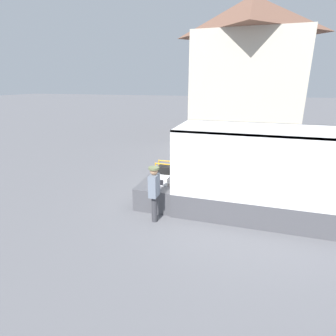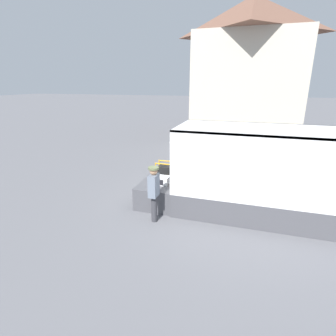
# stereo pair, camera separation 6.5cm
# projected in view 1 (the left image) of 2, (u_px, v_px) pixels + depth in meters

# --- Properties ---
(ground_plane) EXTENTS (160.00, 160.00, 0.00)m
(ground_plane) POSITION_uv_depth(u_px,v_px,m) (179.00, 202.00, 9.61)
(ground_plane) COLOR slate
(box_truck) EXTENTS (7.43, 2.38, 2.85)m
(box_truck) POSITION_uv_depth(u_px,v_px,m) (314.00, 194.00, 8.14)
(box_truck) COLOR navy
(box_truck) RESTS_ON ground
(tailgate_deck) EXTENTS (1.33, 2.26, 0.79)m
(tailgate_deck) POSITION_uv_depth(u_px,v_px,m) (162.00, 190.00, 9.67)
(tailgate_deck) COLOR #4C4C51
(tailgate_deck) RESTS_ON ground
(microwave) EXTENTS (0.47, 0.41, 0.28)m
(microwave) POSITION_uv_depth(u_px,v_px,m) (162.00, 180.00, 9.11)
(microwave) COLOR white
(microwave) RESTS_ON tailgate_deck
(portable_generator) EXTENTS (0.72, 0.43, 0.56)m
(portable_generator) POSITION_uv_depth(u_px,v_px,m) (166.00, 171.00, 9.85)
(portable_generator) COLOR black
(portable_generator) RESTS_ON tailgate_deck
(worker_person) EXTENTS (0.32, 0.44, 1.79)m
(worker_person) POSITION_uv_depth(u_px,v_px,m) (154.00, 189.00, 7.94)
(worker_person) COLOR #38383D
(worker_person) RESTS_ON ground
(house_backdrop) EXTENTS (7.84, 7.65, 10.09)m
(house_backdrop) POSITION_uv_depth(u_px,v_px,m) (247.00, 69.00, 19.96)
(house_backdrop) COLOR beige
(house_backdrop) RESTS_ON ground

